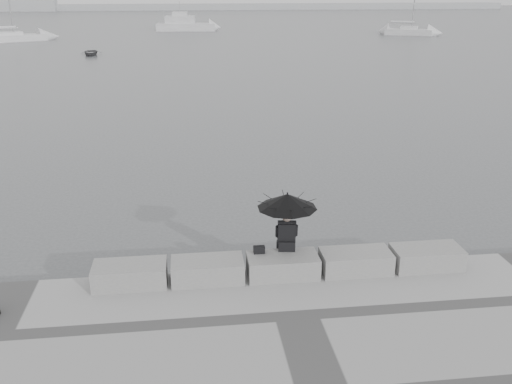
{
  "coord_description": "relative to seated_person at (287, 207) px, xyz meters",
  "views": [
    {
      "loc": [
        -2.02,
        -11.82,
        6.75
      ],
      "look_at": [
        -0.18,
        3.0,
        1.29
      ],
      "focal_mm": 40.0,
      "sensor_mm": 36.0,
      "label": 1
    }
  ],
  "objects": [
    {
      "name": "stone_block_centre",
      "position": [
        -0.14,
        -0.35,
        -1.29
      ],
      "size": [
        1.6,
        0.8,
        0.5
      ],
      "primitive_type": "cube",
      "color": "slate",
      "rests_on": "promenade"
    },
    {
      "name": "distant_landmass",
      "position": [
        -8.28,
        154.61,
        -1.15
      ],
      "size": [
        180.0,
        8.0,
        2.8
      ],
      "color": "#9DA0A2",
      "rests_on": "ground"
    },
    {
      "name": "bag",
      "position": [
        -0.65,
        -0.13,
        -0.96
      ],
      "size": [
        0.26,
        0.15,
        0.16
      ],
      "primitive_type": "cube",
      "color": "black",
      "rests_on": "stone_block_centre"
    },
    {
      "name": "stone_block_far_left",
      "position": [
        -3.54,
        -0.35,
        -1.29
      ],
      "size": [
        1.6,
        0.8,
        0.5
      ],
      "primitive_type": "cube",
      "color": "slate",
      "rests_on": "promenade"
    },
    {
      "name": "stone_block_far_right",
      "position": [
        3.26,
        -0.35,
        -1.29
      ],
      "size": [
        1.6,
        0.8,
        0.5
      ],
      "primitive_type": "cube",
      "color": "slate",
      "rests_on": "promenade"
    },
    {
      "name": "stone_block_right",
      "position": [
        1.56,
        -0.35,
        -1.29
      ],
      "size": [
        1.6,
        0.8,
        0.5
      ],
      "primitive_type": "cube",
      "color": "slate",
      "rests_on": "promenade"
    },
    {
      "name": "seated_person",
      "position": [
        0.0,
        0.0,
        0.0
      ],
      "size": [
        1.37,
        1.37,
        1.39
      ],
      "rotation": [
        0.0,
        0.0,
        -0.14
      ],
      "color": "black",
      "rests_on": "stone_block_centre"
    },
    {
      "name": "sailboat_left",
      "position": [
        -23.58,
        64.59,
        -1.53
      ],
      "size": [
        8.7,
        6.22,
        12.9
      ],
      "rotation": [
        0.0,
        0.0,
        0.5
      ],
      "color": "silver",
      "rests_on": "ground"
    },
    {
      "name": "ground",
      "position": [
        -0.14,
        0.1,
        -2.04
      ],
      "size": [
        360.0,
        360.0,
        0.0
      ],
      "primitive_type": "plane",
      "color": "#474A4C",
      "rests_on": "ground"
    },
    {
      "name": "stone_block_left",
      "position": [
        -1.84,
        -0.35,
        -1.29
      ],
      "size": [
        1.6,
        0.8,
        0.5
      ],
      "primitive_type": "cube",
      "color": "slate",
      "rests_on": "promenade"
    },
    {
      "name": "motor_cruiser",
      "position": [
        -1.63,
        79.62,
        -1.15
      ],
      "size": [
        9.08,
        3.56,
        4.5
      ],
      "rotation": [
        0.0,
        0.0,
        -0.09
      ],
      "color": "silver",
      "rests_on": "ground"
    },
    {
      "name": "sailboat_right",
      "position": [
        29.43,
        68.04,
        -1.5
      ],
      "size": [
        6.78,
        5.12,
        12.9
      ],
      "rotation": [
        0.0,
        0.0,
        -0.49
      ],
      "color": "silver",
      "rests_on": "ground"
    },
    {
      "name": "dinghy",
      "position": [
        -11.47,
        48.57,
        -1.78
      ],
      "size": [
        3.14,
        1.49,
        0.52
      ],
      "primitive_type": "imported",
      "rotation": [
        0.0,
        0.0,
        0.06
      ],
      "color": "slate",
      "rests_on": "ground"
    }
  ]
}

